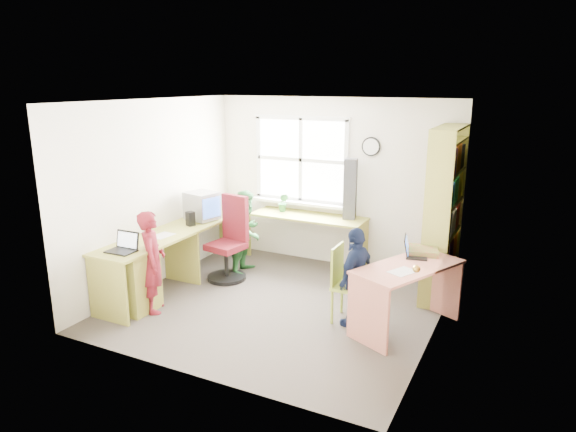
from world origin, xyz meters
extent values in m
cube|color=#3E3731|center=(0.00, 0.00, -0.01)|extent=(3.60, 3.40, 0.02)
cube|color=white|center=(0.00, 0.00, 2.41)|extent=(3.60, 3.40, 0.02)
cube|color=white|center=(0.00, 1.71, 1.20)|extent=(3.60, 0.02, 2.40)
cube|color=white|center=(0.00, -1.71, 1.20)|extent=(3.60, 0.02, 2.40)
cube|color=white|center=(-1.81, 0.00, 1.20)|extent=(0.02, 3.40, 2.40)
cube|color=white|center=(1.81, 0.00, 1.20)|extent=(0.02, 3.40, 2.40)
cube|color=white|center=(-0.50, 1.69, 1.50)|extent=(1.40, 0.01, 1.20)
cube|color=white|center=(-0.50, 1.68, 1.50)|extent=(1.48, 0.04, 1.28)
cube|color=olive|center=(1.79, -1.05, 1.00)|extent=(0.02, 0.82, 2.00)
sphere|color=gold|center=(1.75, -0.72, 1.00)|extent=(0.07, 0.07, 0.07)
cylinder|color=black|center=(0.55, 1.68, 1.75)|extent=(0.26, 0.03, 0.26)
cylinder|color=white|center=(0.55, 1.66, 1.75)|extent=(0.22, 0.01, 0.22)
cube|color=#A5A242|center=(-1.50, 0.10, 0.73)|extent=(0.60, 2.70, 0.03)
cube|color=#A5A242|center=(-0.25, 1.42, 0.73)|extent=(1.65, 0.56, 0.03)
cube|color=#A5A242|center=(-1.50, 0.10, 0.36)|extent=(0.56, 0.03, 0.72)
cube|color=#A5A242|center=(-1.50, -1.22, 0.36)|extent=(0.56, 0.03, 0.72)
cube|color=#A5A242|center=(-1.50, 1.42, 0.36)|extent=(0.56, 0.03, 0.72)
cube|color=#A5A242|center=(0.55, 1.42, 0.36)|extent=(0.03, 0.52, 0.72)
cube|color=#A5A242|center=(-1.50, -0.85, 0.36)|extent=(0.54, 0.45, 0.72)
cube|color=tan|center=(1.50, 0.09, 0.71)|extent=(1.05, 1.38, 0.03)
cube|color=tan|center=(1.24, -0.46, 0.35)|extent=(0.50, 0.25, 0.69)
cube|color=tan|center=(1.76, 0.64, 0.35)|extent=(0.50, 0.25, 0.69)
cube|color=#A5A242|center=(1.65, 0.68, 1.05)|extent=(0.30, 0.02, 2.10)
cube|color=#A5A242|center=(1.65, 1.68, 1.05)|extent=(0.30, 0.02, 2.10)
cube|color=#A5A242|center=(1.65, 1.18, 2.09)|extent=(0.30, 1.00, 0.02)
cube|color=#A5A242|center=(1.65, 1.18, 0.06)|extent=(0.30, 1.00, 0.02)
cube|color=#A5A242|center=(1.65, 1.18, 0.42)|extent=(0.30, 1.00, 0.02)
cube|color=#A5A242|center=(1.65, 1.18, 0.80)|extent=(0.30, 1.00, 0.02)
cube|color=#A5A242|center=(1.65, 1.18, 1.18)|extent=(0.30, 1.00, 0.02)
cube|color=#A5A242|center=(1.65, 1.18, 1.56)|extent=(0.30, 1.00, 0.02)
cube|color=#A5A242|center=(1.65, 1.18, 1.94)|extent=(0.30, 1.00, 0.02)
cube|color=#AE1F18|center=(1.65, 0.88, 0.21)|extent=(0.25, 0.28, 0.27)
cube|color=#184995|center=(1.65, 1.20, 0.21)|extent=(0.25, 0.30, 0.29)
cube|color=#1D7C32|center=(1.65, 1.50, 0.22)|extent=(0.25, 0.26, 0.30)
cube|color=gold|center=(1.65, 0.88, 0.58)|extent=(0.25, 0.28, 0.30)
cube|color=#70317C|center=(1.65, 1.20, 0.59)|extent=(0.25, 0.30, 0.32)
cube|color=orange|center=(1.65, 1.50, 0.57)|extent=(0.25, 0.26, 0.29)
cube|color=#252525|center=(1.65, 0.88, 0.97)|extent=(0.25, 0.28, 0.32)
cube|color=beige|center=(1.65, 1.20, 0.95)|extent=(0.25, 0.30, 0.29)
cube|color=#AE1F18|center=(1.65, 1.50, 0.96)|extent=(0.25, 0.26, 0.30)
cube|color=#184995|center=(1.65, 0.88, 1.33)|extent=(0.25, 0.28, 0.29)
cube|color=#1D7C32|center=(1.65, 1.20, 1.34)|extent=(0.25, 0.30, 0.30)
cube|color=gold|center=(1.65, 1.50, 1.35)|extent=(0.25, 0.26, 0.32)
cube|color=#70317C|center=(1.65, 0.88, 1.72)|extent=(0.25, 0.28, 0.30)
cube|color=orange|center=(1.65, 1.20, 1.73)|extent=(0.25, 0.30, 0.32)
cube|color=#252525|center=(1.65, 1.50, 1.71)|extent=(0.25, 0.26, 0.29)
cylinder|color=black|center=(-1.02, 0.43, 0.03)|extent=(0.60, 0.60, 0.05)
cylinder|color=black|center=(-1.02, 0.43, 0.24)|extent=(0.06, 0.06, 0.39)
cube|color=maroon|center=(-1.02, 0.43, 0.47)|extent=(0.49, 0.49, 0.08)
cube|color=maroon|center=(-0.99, 0.63, 0.83)|extent=(0.42, 0.14, 0.62)
cylinder|color=#A4BC3E|center=(0.75, -0.17, 0.20)|extent=(0.03, 0.03, 0.40)
cylinder|color=#A4BC3E|center=(1.07, -0.16, 0.20)|extent=(0.03, 0.03, 0.40)
cylinder|color=#A4BC3E|center=(0.74, 0.15, 0.20)|extent=(0.03, 0.03, 0.40)
cylinder|color=#A4BC3E|center=(1.06, 0.16, 0.20)|extent=(0.03, 0.03, 0.40)
cube|color=#A4BC3E|center=(0.91, 0.00, 0.41)|extent=(0.38, 0.38, 0.04)
cube|color=#A4BC3E|center=(0.74, -0.01, 0.64)|extent=(0.03, 0.36, 0.44)
cube|color=#939497|center=(-1.47, 0.56, 0.76)|extent=(0.34, 0.29, 0.02)
cube|color=#939497|center=(-1.47, 0.56, 0.95)|extent=(0.47, 0.43, 0.38)
cube|color=#3F72F2|center=(-1.28, 0.51, 0.95)|extent=(0.07, 0.31, 0.27)
cube|color=black|center=(-1.48, -0.99, 0.76)|extent=(0.32, 0.23, 0.02)
cube|color=black|center=(-1.48, -0.87, 0.86)|extent=(0.31, 0.06, 0.21)
cube|color=white|center=(-1.48, -0.88, 0.86)|extent=(0.27, 0.04, 0.17)
cube|color=black|center=(1.51, 0.43, 0.73)|extent=(0.29, 0.35, 0.02)
cube|color=black|center=(1.40, 0.41, 0.84)|extent=(0.12, 0.32, 0.21)
cube|color=#3F72F2|center=(1.40, 0.41, 0.84)|extent=(0.09, 0.28, 0.17)
cube|color=black|center=(-1.44, 0.25, 0.85)|extent=(0.12, 0.12, 0.19)
cube|color=black|center=(-1.51, 0.85, 0.85)|extent=(0.10, 0.10, 0.19)
cube|color=black|center=(0.33, 1.52, 1.17)|extent=(0.19, 0.18, 0.84)
cube|color=red|center=(1.55, 0.55, 0.76)|extent=(0.40, 0.40, 0.07)
cube|color=silver|center=(-1.48, -0.29, 0.75)|extent=(0.22, 0.30, 0.00)
cube|color=silver|center=(1.49, -0.13, 0.73)|extent=(0.29, 0.33, 0.00)
imported|color=#2B6C35|center=(-0.68, 1.47, 0.89)|extent=(0.16, 0.13, 0.27)
imported|color=maroon|center=(-1.24, -0.76, 0.60)|extent=(0.49, 0.52, 1.20)
imported|color=#2E7536|center=(-0.92, 0.83, 0.58)|extent=(0.49, 0.60, 1.16)
imported|color=#121C3A|center=(0.98, -0.07, 0.56)|extent=(0.37, 0.69, 1.11)
camera|label=1|loc=(2.62, -5.05, 2.61)|focal=32.00mm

